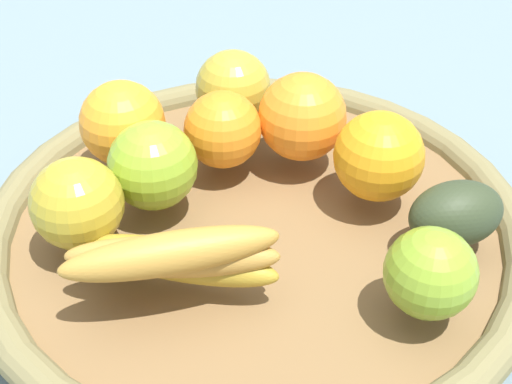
{
  "coord_description": "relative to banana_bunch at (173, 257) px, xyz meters",
  "views": [
    {
      "loc": [
        0.2,
        -0.41,
        0.42
      ],
      "look_at": [
        0.0,
        0.0,
        0.06
      ],
      "focal_mm": 51.27,
      "sensor_mm": 36.0,
      "label": 1
    }
  ],
  "objects": [
    {
      "name": "apple_3",
      "position": [
        -0.07,
        0.22,
        0.01
      ],
      "size": [
        0.1,
        0.1,
        0.07
      ],
      "primitive_type": "sphere",
      "rotation": [
        0.0,
        0.0,
        4.03
      ],
      "color": "#AE9D31",
      "rests_on": "basket"
    },
    {
      "name": "orange_3",
      "position": [
        0.09,
        0.17,
        0.01
      ],
      "size": [
        0.11,
        0.11,
        0.07
      ],
      "primitive_type": "sphere",
      "rotation": [
        0.0,
        0.0,
        2.44
      ],
      "color": "orange",
      "rests_on": "basket"
    },
    {
      "name": "avocado",
      "position": [
        0.17,
        0.14,
        -0.0
      ],
      "size": [
        0.09,
        0.09,
        0.05
      ],
      "primitive_type": "ellipsoid",
      "rotation": [
        0.0,
        0.0,
        0.76
      ],
      "color": "#313C25",
      "rests_on": "basket"
    },
    {
      "name": "apple_0",
      "position": [
        -0.07,
        0.08,
        0.01
      ],
      "size": [
        0.1,
        0.1,
        0.07
      ],
      "primitive_type": "sphere",
      "rotation": [
        0.0,
        0.0,
        2.43
      ],
      "color": "#85AD2B",
      "rests_on": "basket"
    },
    {
      "name": "ground_plane",
      "position": [
        0.01,
        0.1,
        -0.07
      ],
      "size": [
        2.4,
        2.4,
        0.0
      ],
      "primitive_type": "plane",
      "color": "slate",
      "rests_on": "ground"
    },
    {
      "name": "orange_1",
      "position": [
        0.01,
        0.19,
        0.01
      ],
      "size": [
        0.11,
        0.11,
        0.08
      ],
      "primitive_type": "sphere",
      "rotation": [
        0.0,
        0.0,
        3.67
      ],
      "color": "orange",
      "rests_on": "basket"
    },
    {
      "name": "orange_0",
      "position": [
        -0.04,
        0.15,
        0.0
      ],
      "size": [
        0.09,
        0.09,
        0.07
      ],
      "primitive_type": "sphere",
      "rotation": [
        0.0,
        0.0,
        2.59
      ],
      "color": "orange",
      "rests_on": "basket"
    },
    {
      "name": "apple_2",
      "position": [
        0.17,
        0.06,
        0.0
      ],
      "size": [
        0.08,
        0.08,
        0.06
      ],
      "primitive_type": "sphere",
      "rotation": [
        0.0,
        0.0,
        4.89
      ],
      "color": "olive",
      "rests_on": "basket"
    },
    {
      "name": "basket",
      "position": [
        0.01,
        0.1,
        -0.05
      ],
      "size": [
        0.46,
        0.46,
        0.04
      ],
      "color": "brown",
      "rests_on": "ground_plane"
    },
    {
      "name": "apple_1",
      "position": [
        -0.09,
        0.01,
        0.01
      ],
      "size": [
        0.09,
        0.09,
        0.07
      ],
      "primitive_type": "sphere",
      "rotation": [
        0.0,
        0.0,
        1.82
      ],
      "color": "#AF9B2A",
      "rests_on": "basket"
    },
    {
      "name": "banana_bunch",
      "position": [
        0.0,
        0.0,
        0.0
      ],
      "size": [
        0.16,
        0.12,
        0.06
      ],
      "color": "#AC8C29",
      "rests_on": "basket"
    },
    {
      "name": "orange_2",
      "position": [
        -0.12,
        0.12,
        0.01
      ],
      "size": [
        0.09,
        0.09,
        0.07
      ],
      "primitive_type": "sphere",
      "rotation": [
        0.0,
        0.0,
        4.5
      ],
      "color": "orange",
      "rests_on": "basket"
    }
  ]
}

